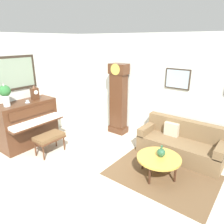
{
  "coord_description": "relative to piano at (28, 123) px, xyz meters",
  "views": [
    {
      "loc": [
        2.56,
        -2.57,
        2.64
      ],
      "look_at": [
        -0.21,
        1.02,
        1.07
      ],
      "focal_mm": 33.74,
      "sensor_mm": 36.0,
      "label": 1
    }
  ],
  "objects": [
    {
      "name": "ground_plane",
      "position": [
        2.23,
        -0.09,
        -0.64
      ],
      "size": [
        6.4,
        6.0,
        0.1
      ],
      "primitive_type": "cube",
      "color": "beige"
    },
    {
      "name": "wall_left",
      "position": [
        -0.37,
        -0.09,
        0.82
      ],
      "size": [
        0.13,
        4.9,
        2.8
      ],
      "color": "silver",
      "rests_on": "ground_plane"
    },
    {
      "name": "wall_back",
      "position": [
        2.24,
        2.31,
        0.81
      ],
      "size": [
        5.3,
        0.13,
        2.8
      ],
      "color": "silver",
      "rests_on": "ground_plane"
    },
    {
      "name": "area_rug",
      "position": [
        3.37,
        0.86,
        -0.59
      ],
      "size": [
        2.1,
        1.5,
        0.01
      ],
      "primitive_type": "cube",
      "color": "brown",
      "rests_on": "ground_plane"
    },
    {
      "name": "piano",
      "position": [
        0.0,
        0.0,
        0.0
      ],
      "size": [
        0.87,
        1.44,
        1.16
      ],
      "color": "#4C2B19",
      "rests_on": "ground_plane"
    },
    {
      "name": "piano_bench",
      "position": [
        0.81,
        0.03,
        -0.18
      ],
      "size": [
        0.42,
        0.7,
        0.48
      ],
      "color": "#4C2B19",
      "rests_on": "ground_plane"
    },
    {
      "name": "grandfather_clock",
      "position": [
        1.39,
        2.05,
        0.37
      ],
      "size": [
        0.52,
        0.34,
        2.03
      ],
      "color": "#4C2B19",
      "rests_on": "ground_plane"
    },
    {
      "name": "couch",
      "position": [
        3.37,
        1.84,
        -0.28
      ],
      "size": [
        1.9,
        0.8,
        0.84
      ],
      "color": "brown",
      "rests_on": "ground_plane"
    },
    {
      "name": "coffee_table",
      "position": [
        3.29,
        0.82,
        -0.2
      ],
      "size": [
        0.88,
        0.88,
        0.42
      ],
      "color": "gold",
      "rests_on": "ground_plane"
    },
    {
      "name": "mantel_clock",
      "position": [
        0.0,
        0.29,
        0.75
      ],
      "size": [
        0.13,
        0.18,
        0.38
      ],
      "color": "#4C2B19",
      "rests_on": "piano"
    },
    {
      "name": "flower_vase",
      "position": [
        0.0,
        -0.46,
        0.89
      ],
      "size": [
        0.26,
        0.26,
        0.58
      ],
      "color": "silver",
      "rests_on": "piano"
    },
    {
      "name": "teacup",
      "position": [
        0.1,
        0.0,
        0.6
      ],
      "size": [
        0.12,
        0.12,
        0.06
      ],
      "color": "#ADC6D6",
      "rests_on": "piano"
    },
    {
      "name": "green_jug",
      "position": [
        3.31,
        0.87,
        -0.09
      ],
      "size": [
        0.17,
        0.17,
        0.24
      ],
      "color": "#234C33",
      "rests_on": "coffee_table"
    }
  ]
}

